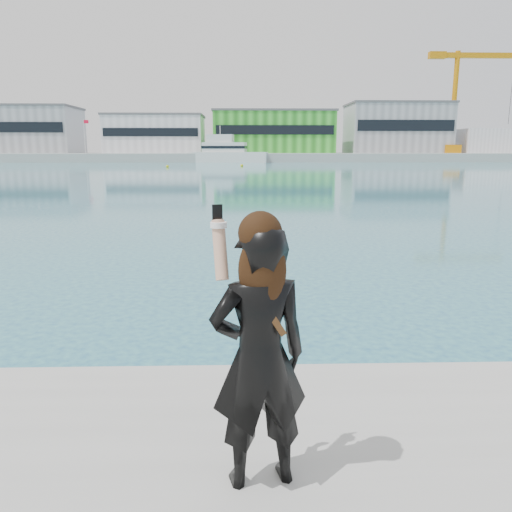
{
  "coord_description": "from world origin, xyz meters",
  "views": [
    {
      "loc": [
        -0.13,
        -3.72,
        2.95
      ],
      "look_at": [
        -0.03,
        -0.1,
        2.17
      ],
      "focal_mm": 35.0,
      "sensor_mm": 36.0,
      "label": 1
    }
  ],
  "objects_px": {
    "dock_crane": "(459,99)",
    "buoy_far": "(167,167)",
    "woman": "(259,350)",
    "motor_yacht": "(227,152)",
    "buoy_near": "(242,166)"
  },
  "relations": [
    {
      "from": "dock_crane",
      "to": "buoy_far",
      "type": "xyz_separation_m",
      "value": [
        -65.57,
        -41.9,
        -15.07
      ]
    },
    {
      "from": "woman",
      "to": "motor_yacht",
      "type": "bearing_deg",
      "value": -100.87
    },
    {
      "from": "motor_yacht",
      "to": "buoy_near",
      "type": "height_order",
      "value": "motor_yacht"
    },
    {
      "from": "buoy_near",
      "to": "motor_yacht",
      "type": "bearing_deg",
      "value": 97.12
    },
    {
      "from": "motor_yacht",
      "to": "buoy_far",
      "type": "relative_size",
      "value": 35.8
    },
    {
      "from": "dock_crane",
      "to": "buoy_far",
      "type": "relative_size",
      "value": 48.0
    },
    {
      "from": "dock_crane",
      "to": "buoy_far",
      "type": "bearing_deg",
      "value": -147.42
    },
    {
      "from": "buoy_near",
      "to": "buoy_far",
      "type": "height_order",
      "value": "same"
    },
    {
      "from": "dock_crane",
      "to": "motor_yacht",
      "type": "xyz_separation_m",
      "value": [
        -56.68,
        -10.67,
        -12.79
      ]
    },
    {
      "from": "dock_crane",
      "to": "motor_yacht",
      "type": "distance_m",
      "value": 59.08
    },
    {
      "from": "dock_crane",
      "to": "motor_yacht",
      "type": "bearing_deg",
      "value": -169.33
    },
    {
      "from": "dock_crane",
      "to": "buoy_far",
      "type": "height_order",
      "value": "dock_crane"
    },
    {
      "from": "motor_yacht",
      "to": "woman",
      "type": "height_order",
      "value": "motor_yacht"
    },
    {
      "from": "motor_yacht",
      "to": "buoy_far",
      "type": "height_order",
      "value": "motor_yacht"
    },
    {
      "from": "motor_yacht",
      "to": "buoy_far",
      "type": "bearing_deg",
      "value": -96.75
    }
  ]
}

